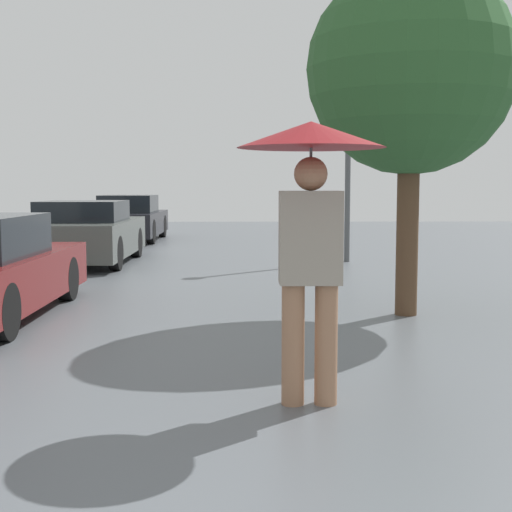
{
  "coord_description": "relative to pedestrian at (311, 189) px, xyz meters",
  "views": [
    {
      "loc": [
        -0.07,
        -0.62,
        1.51
      ],
      "look_at": [
        0.01,
        4.22,
        1.04
      ],
      "focal_mm": 50.0,
      "sensor_mm": 36.0,
      "label": 1
    }
  ],
  "objects": [
    {
      "name": "street_lamp",
      "position": [
        1.62,
        9.41,
        1.38
      ],
      "size": [
        0.31,
        0.31,
        4.37
      ],
      "color": "#515456",
      "rests_on": "ground_plane"
    },
    {
      "name": "pedestrian",
      "position": [
        0.0,
        0.0,
        0.0
      ],
      "size": [
        1.01,
        1.01,
        1.95
      ],
      "color": "#9E7051",
      "rests_on": "ground_plane"
    },
    {
      "name": "parked_car_farthest",
      "position": [
        -3.64,
        15.14,
        -0.89
      ],
      "size": [
        1.68,
        4.21,
        1.27
      ],
      "color": "black",
      "rests_on": "ground_plane"
    },
    {
      "name": "tree",
      "position": [
        1.46,
        3.45,
        1.33
      ],
      "size": [
        2.4,
        2.4,
        4.04
      ],
      "color": "brown",
      "rests_on": "ground_plane"
    },
    {
      "name": "parked_car_third",
      "position": [
        -3.56,
        9.16,
        -0.9
      ],
      "size": [
        1.77,
        3.99,
        1.23
      ],
      "color": "#4C514C",
      "rests_on": "ground_plane"
    }
  ]
}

